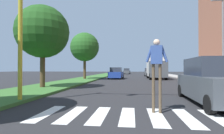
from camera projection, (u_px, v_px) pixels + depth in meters
ground_plane at (137, 79)px, 26.49m from camera, size 140.00×140.00×0.00m
crosswalk at (157, 116)px, 5.41m from camera, size 7.65×2.20×0.01m
median_strip at (87, 79)px, 25.36m from camera, size 3.92×64.00×0.15m
tree_mid at (43, 32)px, 12.89m from camera, size 3.88×3.88×6.03m
tree_far at (85, 47)px, 23.84m from camera, size 3.93×3.93×6.31m
sidewalk_right at (194, 79)px, 23.63m from camera, size 3.00×64.00×0.15m
traffic_light_gantry at (73, 2)px, 7.38m from camera, size 8.29×0.30×6.00m
street_lamp_right at (222, 33)px, 15.14m from camera, size 1.02×0.24×7.50m
pedestrian_performer at (157, 64)px, 5.88m from camera, size 0.75×0.31×2.49m
suv_crossing at (213, 82)px, 7.45m from camera, size 2.07×4.65×1.97m
sedan_midblock at (116, 73)px, 26.29m from camera, size 2.04×4.62×1.72m
sedan_distant at (149, 72)px, 36.67m from camera, size 2.08×4.58×1.67m
sedan_far_horizon at (127, 71)px, 51.84m from camera, size 2.06×4.38×1.67m
truck_box_delivery at (156, 68)px, 25.91m from camera, size 2.40×6.20×3.10m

